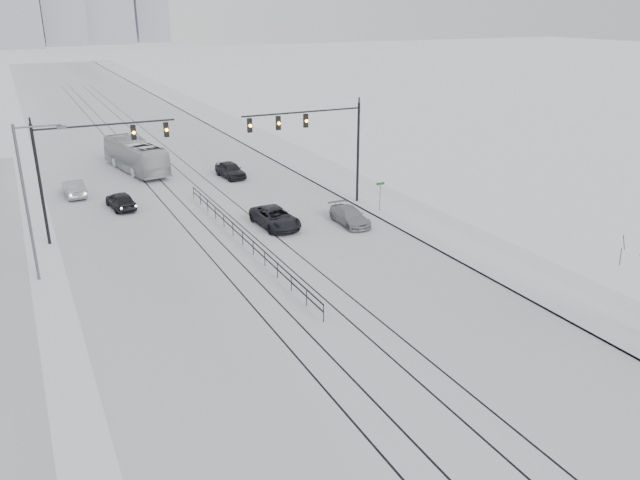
{
  "coord_description": "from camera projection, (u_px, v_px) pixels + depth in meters",
  "views": [
    {
      "loc": [
        -12.47,
        -6.92,
        14.85
      ],
      "look_at": [
        1.26,
        20.96,
        3.2
      ],
      "focal_mm": 35.0,
      "sensor_mm": 36.0,
      "label": 1
    }
  ],
  "objects": [
    {
      "name": "road",
      "position": [
        148.0,
        155.0,
        66.58
      ],
      "size": [
        22.0,
        260.0,
        0.02
      ],
      "primitive_type": "cube",
      "color": "silver",
      "rests_on": "ground"
    },
    {
      "name": "sidewalk_east",
      "position": [
        266.0,
        143.0,
        72.14
      ],
      "size": [
        5.0,
        260.0,
        0.16
      ],
      "primitive_type": "cube",
      "color": "silver",
      "rests_on": "ground"
    },
    {
      "name": "curb",
      "position": [
        246.0,
        145.0,
        71.13
      ],
      "size": [
        0.1,
        260.0,
        0.12
      ],
      "primitive_type": "cube",
      "color": "gray",
      "rests_on": "ground"
    },
    {
      "name": "tram_rails",
      "position": [
        201.0,
        205.0,
        49.78
      ],
      "size": [
        5.3,
        180.0,
        0.01
      ],
      "color": "black",
      "rests_on": "ground"
    },
    {
      "name": "traffic_mast_ne",
      "position": [
        320.0,
        135.0,
        46.93
      ],
      "size": [
        9.6,
        0.37,
        8.0
      ],
      "color": "black",
      "rests_on": "ground"
    },
    {
      "name": "traffic_mast_nw",
      "position": [
        86.0,
        157.0,
        40.94
      ],
      "size": [
        9.1,
        0.37,
        8.0
      ],
      "color": "black",
      "rests_on": "ground"
    },
    {
      "name": "street_light_west",
      "position": [
        30.0,
        192.0,
        34.51
      ],
      "size": [
        2.73,
        0.25,
        9.0
      ],
      "color": "#595B60",
      "rests_on": "ground"
    },
    {
      "name": "median_fence",
      "position": [
        243.0,
        238.0,
        41.2
      ],
      "size": [
        0.06,
        24.0,
        1.0
      ],
      "color": "black",
      "rests_on": "ground"
    },
    {
      "name": "street_sign",
      "position": [
        380.0,
        192.0,
        47.38
      ],
      "size": [
        0.7,
        0.06,
        2.4
      ],
      "color": "#595B60",
      "rests_on": "ground"
    },
    {
      "name": "sedan_sb_inner",
      "position": [
        121.0,
        201.0,
        48.58
      ],
      "size": [
        2.06,
        4.16,
        1.36
      ],
      "primitive_type": "imported",
      "rotation": [
        0.0,
        0.0,
        3.26
      ],
      "color": "black",
      "rests_on": "ground"
    },
    {
      "name": "sedan_sb_outer",
      "position": [
        74.0,
        188.0,
        51.77
      ],
      "size": [
        1.63,
        4.23,
        1.38
      ],
      "primitive_type": "imported",
      "rotation": [
        0.0,
        0.0,
        3.18
      ],
      "color": "#96989D",
      "rests_on": "ground"
    },
    {
      "name": "sedan_nb_front",
      "position": [
        275.0,
        218.0,
        44.59
      ],
      "size": [
        2.54,
        5.07,
        1.38
      ],
      "primitive_type": "imported",
      "rotation": [
        0.0,
        0.0,
        0.05
      ],
      "color": "black",
      "rests_on": "ground"
    },
    {
      "name": "sedan_nb_right",
      "position": [
        350.0,
        216.0,
        45.14
      ],
      "size": [
        1.81,
        4.29,
        1.24
      ],
      "primitive_type": "imported",
      "rotation": [
        0.0,
        0.0,
        -0.02
      ],
      "color": "#93959A",
      "rests_on": "ground"
    },
    {
      "name": "sedan_nb_far",
      "position": [
        230.0,
        170.0,
        57.5
      ],
      "size": [
        2.09,
        4.36,
        1.44
      ],
      "primitive_type": "imported",
      "rotation": [
        0.0,
        0.0,
        0.09
      ],
      "color": "black",
      "rests_on": "ground"
    },
    {
      "name": "box_truck",
      "position": [
        136.0,
        156.0,
        59.44
      ],
      "size": [
        4.42,
        10.99,
        2.98
      ],
      "primitive_type": "imported",
      "rotation": [
        0.0,
        0.0,
        3.33
      ],
      "color": "#BBBEC0",
      "rests_on": "ground"
    }
  ]
}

